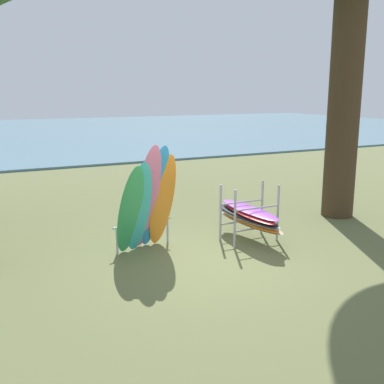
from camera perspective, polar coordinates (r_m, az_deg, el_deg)
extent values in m
plane|color=#60663D|center=(9.12, 0.69, -8.45)|extent=(80.00, 80.00, 0.00)
cube|color=slate|center=(38.21, -20.66, 6.74)|extent=(80.00, 36.00, 0.10)
cylinder|color=#42301E|center=(12.51, 18.36, 12.46)|extent=(0.81, 0.81, 6.80)
ellipsoid|color=#339E56|center=(9.16, -7.60, -2.29)|extent=(0.66, 0.80, 1.88)
ellipsoid|color=#38B2AD|center=(9.25, -6.58, -1.94)|extent=(0.59, 0.72, 1.93)
ellipsoid|color=pink|center=(9.32, -5.60, -0.78)|extent=(0.61, 0.93, 2.25)
ellipsoid|color=#2D8ED1|center=(9.44, -4.62, -0.70)|extent=(0.67, 0.92, 2.22)
ellipsoid|color=orange|center=(9.57, -3.65, -1.09)|extent=(0.62, 0.79, 2.03)
cylinder|color=#9EA0A5|center=(9.50, -9.21, -5.98)|extent=(0.04, 0.04, 0.55)
cylinder|color=#9EA0A5|center=(10.08, -3.03, -4.77)|extent=(0.04, 0.04, 0.55)
cylinder|color=#9EA0A5|center=(9.70, -6.06, -3.82)|extent=(1.36, 0.27, 0.04)
cylinder|color=#9EA0A5|center=(9.70, 5.30, -3.34)|extent=(0.05, 0.05, 1.25)
cylinder|color=#9EA0A5|center=(10.30, 10.52, -2.56)|extent=(0.05, 0.05, 1.25)
cylinder|color=#9EA0A5|center=(10.19, 3.53, -2.53)|extent=(0.05, 0.05, 1.25)
cylinder|color=#9EA0A5|center=(10.77, 8.61, -1.84)|extent=(0.05, 0.05, 1.25)
cylinder|color=#9EA0A5|center=(10.06, 7.94, -4.45)|extent=(1.10, 0.04, 0.04)
cylinder|color=#9EA0A5|center=(9.94, 8.02, -1.97)|extent=(1.10, 0.04, 0.04)
cylinder|color=#9EA0A5|center=(10.54, 6.11, -3.63)|extent=(1.10, 0.04, 0.04)
cylinder|color=#9EA0A5|center=(10.43, 6.16, -1.25)|extent=(1.10, 0.04, 0.04)
ellipsoid|color=#C6B289|center=(10.31, 7.21, -3.74)|extent=(0.65, 2.13, 0.06)
ellipsoid|color=orange|center=(10.28, 7.06, -3.45)|extent=(0.52, 2.11, 0.06)
ellipsoid|color=white|center=(10.24, 6.88, -3.15)|extent=(0.62, 2.13, 0.06)
ellipsoid|color=black|center=(10.21, 6.76, -2.84)|extent=(0.58, 2.12, 0.06)
ellipsoid|color=red|center=(10.21, 6.90, -2.50)|extent=(0.66, 2.13, 0.06)
ellipsoid|color=purple|center=(10.21, 7.05, -2.16)|extent=(0.52, 2.10, 0.06)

